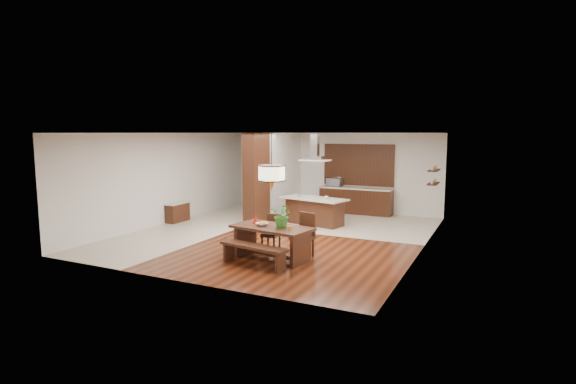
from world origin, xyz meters
The scene contains 25 objects.
room_shell centered at (0.00, 0.00, 2.06)m, with size 9.00×9.04×2.92m.
tile_hallway centered at (-2.75, 0.00, 0.01)m, with size 2.50×9.00×0.01m, color beige.
tile_kitchen centered at (1.25, 2.50, 0.01)m, with size 5.50×4.00×0.01m, color beige.
soffit_band centered at (0.00, 0.00, 2.88)m, with size 8.00×9.00×0.02m, color #361E0D.
partition_pier centered at (-1.40, 1.20, 1.45)m, with size 0.45×1.00×2.90m, color black.
partition_stub centered at (-1.40, 3.30, 1.45)m, with size 0.18×2.40×2.90m, color silver.
hallway_console centered at (-3.81, 0.20, 0.32)m, with size 0.37×0.88×0.63m, color black.
hallway_doorway centered at (-2.70, 4.40, 1.05)m, with size 1.10×0.20×2.10m, color black.
rear_counter centered at (1.00, 4.20, 0.48)m, with size 2.60×0.62×0.95m.
kitchen_window centered at (1.00, 4.46, 1.75)m, with size 2.60×0.08×1.50m, color #A97632.
shelf_lower centered at (3.87, 2.60, 1.40)m, with size 0.26×0.90×0.04m, color black.
shelf_upper centered at (3.87, 2.60, 1.80)m, with size 0.26×0.90×0.04m, color black.
dining_table centered at (1.00, -2.32, 0.57)m, with size 1.98×1.22×0.77m.
dining_bench centered at (0.89, -2.98, 0.24)m, with size 1.67×0.37×0.47m, color black, non-canonical shape.
dining_chair_left centered at (0.64, -1.69, 0.45)m, with size 0.40×0.40×0.90m, color black, non-canonical shape.
dining_chair_right centered at (1.55, -1.84, 0.52)m, with size 0.46×0.46×1.04m, color black, non-canonical shape.
pendant_lantern centered at (1.00, -2.32, 2.25)m, with size 0.64×0.64×1.31m, color #FFF3C3, non-canonical shape.
foliage_plant centered at (1.26, -2.29, 1.05)m, with size 0.50×0.43×0.55m, color #337D29.
fruit_bowl centered at (0.77, -2.35, 0.81)m, with size 0.28×0.28×0.07m, color beige.
napkin_cone centered at (0.48, -2.16, 0.87)m, with size 0.13×0.13×0.21m, color #B4160C.
gold_ornament centered at (1.54, -2.49, 0.82)m, with size 0.07×0.07×0.10m, color gold.
kitchen_island centered at (0.39, 1.75, 0.44)m, with size 2.24×1.35×0.86m.
range_hood centered at (0.39, 1.76, 2.46)m, with size 0.90×0.55×0.87m, color silver, non-canonical shape.
island_cup centered at (0.81, 1.69, 0.91)m, with size 0.11×0.11×0.09m, color silver.
microwave centered at (0.18, 4.20, 1.10)m, with size 0.54×0.37×0.30m, color silver.
Camera 1 is at (5.71, -11.27, 2.91)m, focal length 28.00 mm.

